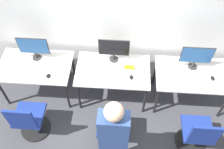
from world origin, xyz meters
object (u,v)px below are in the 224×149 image
object	(u,v)px
monitor_right	(196,56)
mouse_right	(213,78)
monitor_center	(114,49)
keyboard_left	(31,74)
keyboard_center	(112,75)
monitor_left	(33,47)
mouse_center	(131,77)
person_center	(114,138)
keyboard_right	(195,78)
office_chair_right	(197,135)
mouse_left	(48,76)
office_chair_center	(112,129)
office_chair_left	(29,121)

from	to	relation	value
monitor_right	mouse_right	world-z (taller)	monitor_right
monitor_center	keyboard_left	bearing A→B (deg)	-162.64
keyboard_center	monitor_right	xyz separation A→B (m)	(1.27, 0.27, 0.24)
monitor_left	mouse_center	bearing A→B (deg)	-11.30
mouse_right	person_center	bearing A→B (deg)	-141.63
keyboard_right	office_chair_right	bearing A→B (deg)	-88.86
keyboard_right	mouse_right	bearing A→B (deg)	3.83
mouse_left	person_center	distance (m)	1.50
mouse_center	office_chair_center	distance (m)	0.84
keyboard_left	keyboard_right	bearing A→B (deg)	1.87
person_center	monitor_right	world-z (taller)	person_center
keyboard_left	keyboard_center	bearing A→B (deg)	2.75
keyboard_right	keyboard_center	bearing A→B (deg)	-179.00
monitor_left	keyboard_left	bearing A→B (deg)	-90.00
office_chair_left	monitor_right	distance (m)	2.74
monitor_center	office_chair_center	distance (m)	1.23
keyboard_left	mouse_right	bearing A→B (deg)	2.06
keyboard_left	person_center	world-z (taller)	person_center
monitor_left	monitor_right	world-z (taller)	same
mouse_right	office_chair_right	size ratio (longest dim) A/B	0.10
keyboard_left	keyboard_right	xyz separation A→B (m)	(2.55, 0.08, 0.00)
keyboard_left	mouse_center	bearing A→B (deg)	1.29
office_chair_right	monitor_left	bearing A→B (deg)	157.86
mouse_center	mouse_right	bearing A→B (deg)	3.03
office_chair_left	person_center	xyz separation A→B (m)	(1.31, -0.42, 0.52)
mouse_left	monitor_right	world-z (taller)	monitor_right
keyboard_right	mouse_right	xyz separation A→B (m)	(0.28, 0.02, 0.01)
monitor_left	keyboard_right	distance (m)	2.57
mouse_left	keyboard_center	distance (m)	1.00
office_chair_left	keyboard_right	bearing A→B (deg)	16.06
monitor_left	monitor_center	distance (m)	1.28
keyboard_left	keyboard_right	distance (m)	2.55
mouse_center	monitor_right	bearing A→B (deg)	16.67
person_center	mouse_right	xyz separation A→B (m)	(1.46, 1.16, -0.17)
office_chair_center	person_center	xyz separation A→B (m)	(0.04, -0.37, 0.52)
person_center	office_chair_right	distance (m)	1.36
person_center	monitor_left	bearing A→B (deg)	134.18
office_chair_left	office_chair_center	world-z (taller)	same
person_center	mouse_left	bearing A→B (deg)	136.63
mouse_left	keyboard_left	bearing A→B (deg)	173.99
keyboard_left	mouse_right	xyz separation A→B (m)	(2.82, 0.10, 0.01)
keyboard_left	mouse_center	distance (m)	1.57
mouse_center	office_chair_center	xyz separation A→B (m)	(-0.25, -0.72, -0.35)
keyboard_center	keyboard_right	bearing A→B (deg)	1.00
monitor_left	monitor_center	bearing A→B (deg)	2.23
monitor_right	mouse_left	bearing A→B (deg)	-171.04
mouse_left	keyboard_right	size ratio (longest dim) A/B	0.20
office_chair_left	person_center	world-z (taller)	person_center
keyboard_left	mouse_right	distance (m)	2.83
office_chair_left	office_chair_right	xyz separation A→B (m)	(2.51, -0.06, 0.00)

